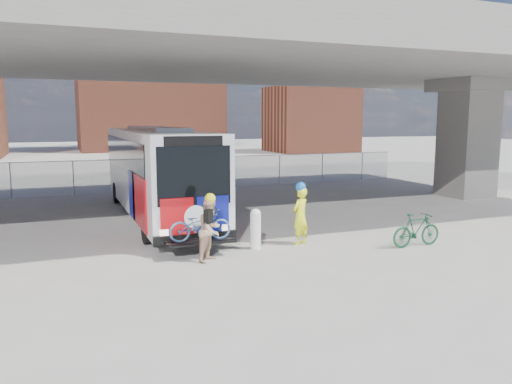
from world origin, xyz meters
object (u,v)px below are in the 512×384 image
cyclist_tan (211,229)px  bike_parked (417,230)px  bollard (256,227)px  bus (156,166)px  cyclist_hivis (300,214)px

cyclist_tan → bike_parked: 6.56m
bollard → cyclist_tan: size_ratio=0.65×
cyclist_tan → bike_parked: (6.48, -0.88, -0.38)m
bus → cyclist_tan: bearing=-88.6°
bus → bike_parked: bus is taller
bus → bollard: 6.73m
bus → bollard: size_ratio=10.19×
bus → bollard: (1.84, -6.32, -1.43)m
bollard → bike_parked: bollard is taller
cyclist_hivis → bike_parked: bearing=125.0°
bike_parked → bollard: bearing=70.8°
bollard → bike_parked: size_ratio=0.71×
cyclist_tan → cyclist_hivis: bearing=-30.1°
bus → cyclist_hivis: size_ratio=6.36×
cyclist_hivis → cyclist_tan: bearing=-15.5°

